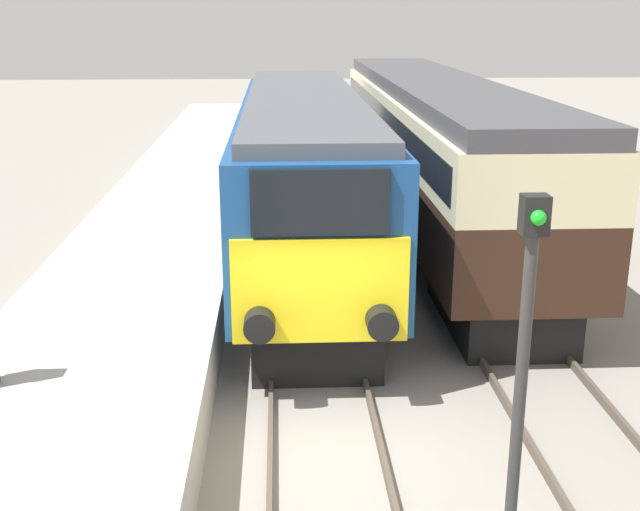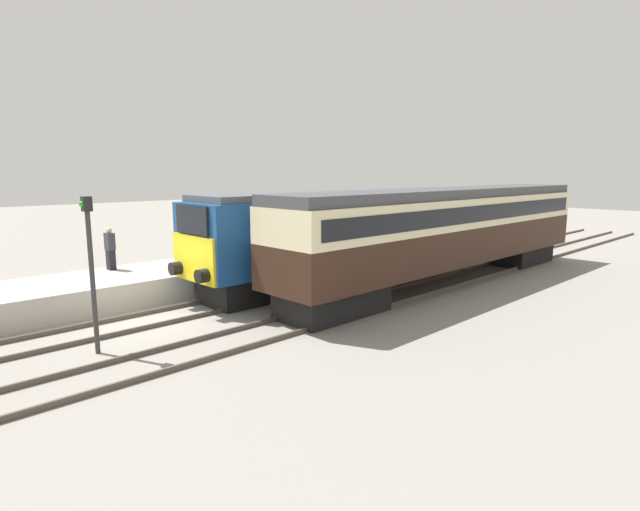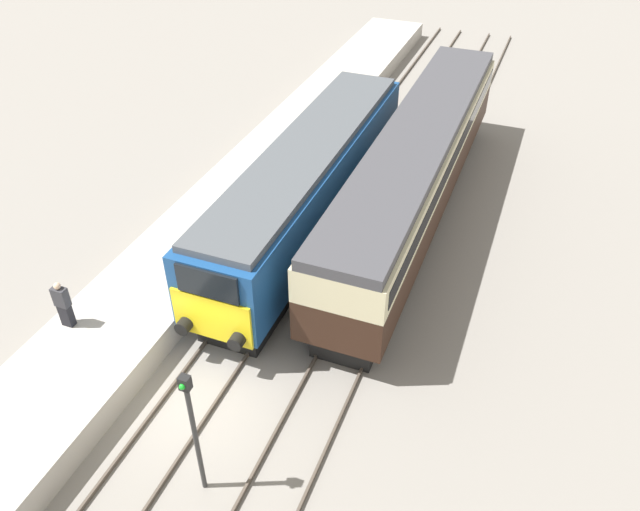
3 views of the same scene
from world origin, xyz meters
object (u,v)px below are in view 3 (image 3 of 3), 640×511
Objects in this scene: locomotive at (308,185)px; person_on_platform at (63,304)px; signal_post at (193,426)px; passenger_carriage at (417,165)px.

locomotive is 9.27m from person_on_platform.
passenger_carriage is at bearing 82.80° from signal_post.
person_on_platform is at bearing 155.34° from signal_post.
passenger_carriage is 13.22m from person_on_platform.
passenger_carriage is at bearing 36.38° from locomotive.
signal_post is (-1.70, -13.46, -0.00)m from passenger_carriage.
passenger_carriage is 11.17× the size of person_on_platform.
person_on_platform is (-7.78, -10.67, -0.66)m from passenger_carriage.
signal_post is at bearing -97.20° from passenger_carriage.
person_on_platform is (-4.38, -8.16, -0.43)m from locomotive.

